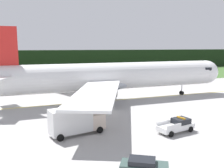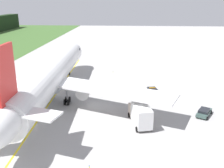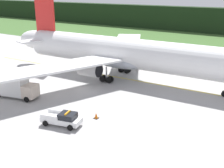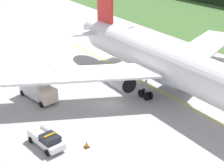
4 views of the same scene
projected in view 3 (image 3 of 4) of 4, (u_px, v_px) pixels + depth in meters
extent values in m
plane|color=#A3A19F|center=(87.00, 89.00, 49.42)|extent=(320.00, 320.00, 0.00)
cube|color=#3A5D2A|center=(189.00, 40.00, 94.46)|extent=(320.00, 49.39, 0.04)
cube|color=black|center=(207.00, 20.00, 109.62)|extent=(288.00, 6.04, 9.64)
cube|color=yellow|center=(131.00, 80.00, 54.37)|extent=(72.56, 3.04, 0.01)
cylinder|color=silver|center=(131.00, 53.00, 52.67)|extent=(45.55, 7.32, 5.61)
ellipsoid|color=silver|center=(36.00, 40.00, 64.20)|extent=(9.13, 4.54, 4.21)
ellipsoid|color=#A9B1BC|center=(121.00, 60.00, 54.26)|extent=(13.40, 6.38, 3.09)
cube|color=silver|center=(127.00, 42.00, 66.91)|extent=(15.71, 23.57, 0.35)
cylinder|color=#ACACAC|center=(127.00, 53.00, 61.40)|extent=(4.05, 2.74, 2.59)
cylinder|color=black|center=(136.00, 54.00, 60.43)|extent=(0.21, 2.39, 2.38)
cube|color=silver|center=(55.00, 67.00, 46.07)|extent=(14.29, 23.88, 0.35)
cylinder|color=#ACACAC|center=(90.00, 69.00, 49.55)|extent=(4.05, 2.74, 2.59)
cylinder|color=black|center=(99.00, 71.00, 48.58)|extent=(0.21, 2.39, 2.38)
cube|color=red|center=(45.00, 18.00, 61.02)|extent=(5.16, 0.63, 8.61)
cube|color=silver|center=(55.00, 36.00, 65.51)|extent=(5.14, 7.14, 0.28)
cube|color=silver|center=(34.00, 41.00, 59.91)|extent=(4.75, 7.07, 0.28)
cylinder|color=black|center=(224.00, 94.00, 45.76)|extent=(0.91, 0.25, 0.90)
cylinder|color=gray|center=(125.00, 64.00, 58.32)|extent=(0.28, 0.28, 2.39)
cylinder|color=black|center=(127.00, 71.00, 58.09)|extent=(1.21, 0.35, 1.20)
cylinder|color=black|center=(128.00, 70.00, 58.66)|extent=(1.21, 0.35, 1.20)
cylinder|color=black|center=(121.00, 70.00, 58.76)|extent=(1.21, 0.35, 1.20)
cylinder|color=black|center=(122.00, 69.00, 59.33)|extent=(1.21, 0.35, 1.20)
cylinder|color=gray|center=(106.00, 73.00, 52.38)|extent=(0.28, 0.28, 2.39)
cylinder|color=black|center=(111.00, 79.00, 52.72)|extent=(1.21, 0.35, 1.20)
cylinder|color=black|center=(109.00, 80.00, 52.15)|extent=(1.21, 0.35, 1.20)
cylinder|color=black|center=(104.00, 78.00, 53.39)|extent=(1.21, 0.35, 1.20)
cylinder|color=black|center=(102.00, 79.00, 52.82)|extent=(1.21, 0.35, 1.20)
cube|color=white|center=(61.00, 120.00, 36.25)|extent=(5.56, 3.10, 0.70)
cube|color=black|center=(68.00, 116.00, 35.73)|extent=(2.45, 2.24, 0.70)
cube|color=white|center=(56.00, 111.00, 37.29)|extent=(2.48, 0.67, 0.45)
cube|color=white|center=(49.00, 117.00, 35.63)|extent=(2.48, 0.67, 0.45)
cube|color=orange|center=(67.00, 113.00, 35.59)|extent=(0.51, 1.39, 0.16)
cylinder|color=black|center=(77.00, 121.00, 36.70)|extent=(0.79, 0.41, 0.76)
cylinder|color=black|center=(70.00, 128.00, 34.91)|extent=(0.79, 0.41, 0.76)
cylinder|color=black|center=(54.00, 117.00, 37.82)|extent=(0.79, 0.41, 0.76)
cylinder|color=black|center=(45.00, 123.00, 36.04)|extent=(0.79, 0.41, 0.76)
cube|color=beige|center=(31.00, 91.00, 44.27)|extent=(2.41, 2.78, 2.00)
cube|color=silver|center=(11.00, 85.00, 45.20)|extent=(5.70, 3.57, 3.12)
cylinder|color=#99999E|center=(18.00, 95.00, 45.41)|extent=(0.77, 0.28, 1.04)
cylinder|color=#99999E|center=(7.00, 94.00, 46.06)|extent=(0.77, 0.28, 1.04)
cylinder|color=black|center=(35.00, 94.00, 45.67)|extent=(0.94, 0.46, 0.90)
cylinder|color=black|center=(27.00, 99.00, 43.53)|extent=(0.94, 0.46, 0.90)
cylinder|color=black|center=(8.00, 90.00, 47.35)|extent=(0.94, 0.46, 0.90)
cube|color=black|center=(96.00, 118.00, 38.30)|extent=(0.64, 0.64, 0.03)
cone|color=orange|center=(96.00, 115.00, 38.16)|extent=(0.50, 0.50, 0.78)
cylinder|color=yellow|center=(1.00, 74.00, 57.38)|extent=(0.10, 0.10, 0.37)
sphere|color=blue|center=(1.00, 73.00, 57.30)|extent=(0.12, 0.12, 0.12)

